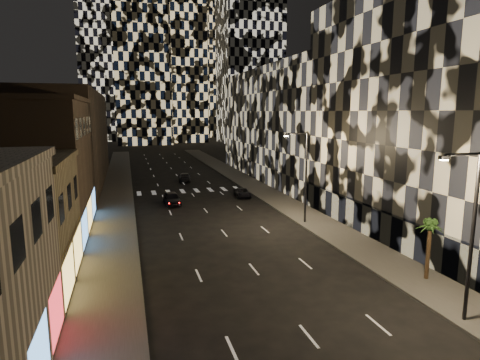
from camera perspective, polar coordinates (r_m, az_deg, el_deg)
sidewalk_left at (r=56.95m, az=-17.19°, el=-1.93°), size 4.00×120.00×0.15m
sidewalk_right at (r=59.82m, az=2.32°, el=-0.96°), size 4.00×120.00×0.15m
curb_left at (r=56.93m, az=-15.08°, el=-1.84°), size 0.20×120.00×0.15m
curb_right at (r=59.21m, az=0.39°, el=-1.06°), size 0.20×120.00×0.15m
retail_brown at (r=40.60m, az=-27.98°, el=1.31°), size 10.00×15.00×12.00m
retail_filler_left at (r=66.53m, az=-23.38°, el=5.35°), size 10.00×40.00×14.00m
midrise_right at (r=41.55m, az=27.55°, el=8.45°), size 16.00×25.00×22.00m
midrise_base at (r=37.96m, az=17.88°, el=-5.47°), size 0.60×25.00×3.00m
midrise_filler_right at (r=68.99m, az=8.52°, el=7.82°), size 16.00×40.00×18.00m
tower_center_low at (r=150.45m, az=-14.13°, el=23.40°), size 18.00×18.00×95.00m
streetlight_near at (r=23.75m, az=29.85°, el=-5.66°), size 2.55×0.25×9.00m
streetlight_far at (r=39.98m, az=9.07°, el=1.28°), size 2.55×0.25×9.00m
car_dark_midlane at (r=49.18m, az=-9.65°, el=-2.60°), size 2.04×4.59×1.53m
car_dark_oncoming at (r=65.54m, az=-7.87°, el=0.42°), size 2.51×4.86×1.35m
car_dark_rightlane at (r=52.94m, az=0.36°, el=-1.82°), size 2.30×4.22×1.12m
palm_tree at (r=29.14m, az=25.41°, el=-6.39°), size 2.09×2.05×4.08m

